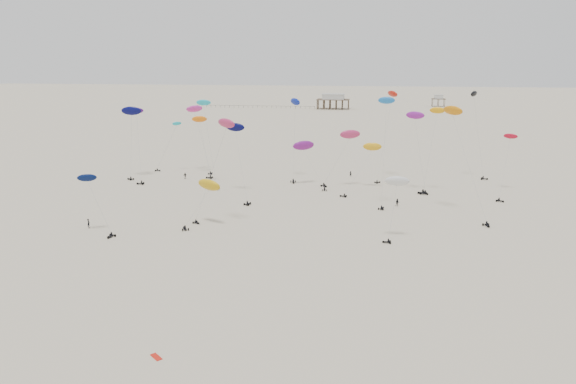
% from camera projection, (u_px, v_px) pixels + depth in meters
% --- Properties ---
extents(ground_plane, '(900.00, 900.00, 0.00)m').
position_uv_depth(ground_plane, '(331.00, 143.00, 220.95)').
color(ground_plane, beige).
extents(pavilion_main, '(21.00, 13.00, 9.80)m').
position_uv_depth(pavilion_main, '(333.00, 102.00, 365.57)').
color(pavilion_main, brown).
rests_on(pavilion_main, ground).
extents(pavilion_small, '(9.00, 7.00, 8.00)m').
position_uv_depth(pavilion_small, '(438.00, 101.00, 384.36)').
color(pavilion_small, brown).
rests_on(pavilion_small, ground).
extents(pier_fence, '(80.20, 0.20, 1.50)m').
position_uv_depth(pier_fence, '(255.00, 107.00, 373.97)').
color(pier_fence, black).
rests_on(pier_fence, ground).
extents(rig_0, '(4.26, 12.21, 22.41)m').
position_uv_depth(rig_0, '(295.00, 122.00, 154.13)').
color(rig_0, black).
rests_on(rig_0, ground).
extents(rig_1, '(3.80, 6.61, 24.76)m').
position_uv_depth(rig_1, '(385.00, 132.00, 124.46)').
color(rig_1, black).
rests_on(rig_1, ground).
extents(rig_2, '(8.05, 9.70, 22.77)m').
position_uv_depth(rig_2, '(208.00, 132.00, 146.18)').
color(rig_2, black).
rests_on(rig_2, ground).
extents(rig_3, '(8.62, 6.04, 11.94)m').
position_uv_depth(rig_3, '(95.00, 196.00, 107.11)').
color(rig_3, black).
rests_on(rig_3, ground).
extents(rig_4, '(9.95, 15.82, 24.67)m').
position_uv_depth(rig_4, '(459.00, 129.00, 118.90)').
color(rig_4, black).
rests_on(rig_4, ground).
extents(rig_5, '(6.30, 12.73, 24.88)m').
position_uv_depth(rig_5, '(390.00, 107.00, 153.98)').
color(rig_5, black).
rests_on(rig_5, ground).
extents(rig_6, '(10.40, 5.29, 15.19)m').
position_uv_depth(rig_6, '(346.00, 142.00, 145.41)').
color(rig_6, black).
rests_on(rig_6, ground).
extents(rig_7, '(7.35, 16.41, 19.20)m').
position_uv_depth(rig_7, '(507.00, 157.00, 138.22)').
color(rig_7, black).
rests_on(rig_7, ground).
extents(rig_8, '(10.27, 10.76, 13.38)m').
position_uv_depth(rig_8, '(305.00, 149.00, 147.92)').
color(rig_8, black).
rests_on(rig_8, ground).
extents(rig_9, '(4.62, 5.39, 11.95)m').
position_uv_depth(rig_9, '(396.00, 189.00, 103.56)').
color(rig_9, black).
rests_on(rig_9, ground).
extents(rig_10, '(8.49, 13.67, 21.28)m').
position_uv_depth(rig_10, '(137.00, 129.00, 155.31)').
color(rig_10, black).
rests_on(rig_10, ground).
extents(rig_11, '(8.35, 4.13, 14.86)m').
position_uv_depth(rig_11, '(168.00, 144.00, 166.04)').
color(rig_11, black).
rests_on(rig_11, ground).
extents(rig_12, '(6.44, 7.39, 20.20)m').
position_uv_depth(rig_12, '(417.00, 135.00, 139.41)').
color(rig_12, black).
rests_on(rig_12, ground).
extents(rig_13, '(5.83, 6.81, 20.03)m').
position_uv_depth(rig_13, '(131.00, 119.00, 155.43)').
color(rig_13, black).
rests_on(rig_13, ground).
extents(rig_14, '(9.67, 5.61, 21.56)m').
position_uv_depth(rig_14, '(222.00, 137.00, 111.84)').
color(rig_14, black).
rests_on(rig_14, ground).
extents(rig_15, '(7.88, 8.98, 10.20)m').
position_uv_depth(rig_15, '(206.00, 189.00, 112.83)').
color(rig_15, black).
rests_on(rig_15, ground).
extents(rig_16, '(9.31, 8.84, 19.91)m').
position_uv_depth(rig_16, '(196.00, 117.00, 164.26)').
color(rig_16, black).
rests_on(rig_16, ground).
extents(rig_17, '(9.86, 13.73, 16.54)m').
position_uv_depth(rig_17, '(368.00, 153.00, 143.43)').
color(rig_17, black).
rests_on(rig_17, ground).
extents(rig_18, '(8.33, 10.36, 17.53)m').
position_uv_depth(rig_18, '(202.00, 133.00, 161.00)').
color(rig_18, black).
rests_on(rig_18, ground).
extents(rig_19, '(9.60, 16.16, 21.03)m').
position_uv_depth(rig_19, '(238.00, 141.00, 137.36)').
color(rig_19, black).
rests_on(rig_19, ground).
extents(rig_20, '(6.37, 6.84, 24.22)m').
position_uv_depth(rig_20, '(477.00, 122.00, 155.01)').
color(rig_20, black).
rests_on(rig_20, ground).
extents(rig_21, '(6.18, 6.03, 21.28)m').
position_uv_depth(rig_21, '(431.00, 143.00, 138.92)').
color(rig_21, black).
rests_on(rig_21, ground).
extents(spectator_0, '(0.89, 0.98, 2.22)m').
position_uv_depth(spectator_0, '(89.00, 228.00, 111.79)').
color(spectator_0, black).
rests_on(spectator_0, ground).
extents(spectator_1, '(1.09, 0.74, 2.06)m').
position_uv_depth(spectator_1, '(397.00, 206.00, 128.08)').
color(spectator_1, black).
rests_on(spectator_1, ground).
extents(spectator_2, '(1.19, 0.65, 2.01)m').
position_uv_depth(spectator_2, '(185.00, 179.00, 156.99)').
color(spectator_2, black).
rests_on(spectator_2, ground).
extents(spectator_3, '(0.83, 0.72, 1.92)m').
position_uv_depth(spectator_3, '(351.00, 177.00, 159.78)').
color(spectator_3, black).
rests_on(spectator_3, ground).
extents(grounded_kite_b, '(1.80, 1.73, 0.07)m').
position_uv_depth(grounded_kite_b, '(156.00, 357.00, 63.69)').
color(grounded_kite_b, red).
rests_on(grounded_kite_b, ground).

